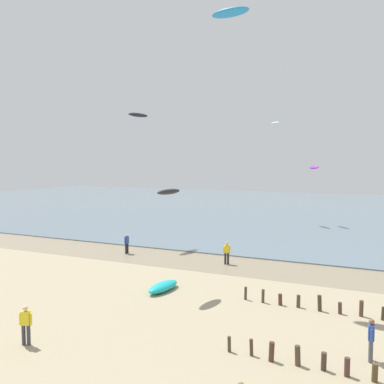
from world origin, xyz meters
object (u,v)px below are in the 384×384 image
(person_trailing_behind, at_px, (127,243))
(kite_aloft_7, at_px, (138,115))
(grounded_kite, at_px, (163,287))
(person_left_flank, at_px, (26,324))
(kite_aloft_3, at_px, (314,167))
(kite_aloft_2, at_px, (275,123))
(kite_aloft_5, at_px, (169,192))
(person_far_down_beach, at_px, (371,339))
(person_mid_beach, at_px, (227,252))
(kite_aloft_6, at_px, (230,13))

(person_trailing_behind, height_order, kite_aloft_7, kite_aloft_7)
(kite_aloft_7, bearing_deg, grounded_kite, -128.20)
(person_left_flank, height_order, kite_aloft_3, kite_aloft_3)
(kite_aloft_2, bearing_deg, kite_aloft_7, -60.60)
(person_trailing_behind, xyz_separation_m, kite_aloft_5, (7.95, -7.51, 5.12))
(person_far_down_beach, relative_size, kite_aloft_2, 0.73)
(person_far_down_beach, xyz_separation_m, kite_aloft_2, (-11.99, 35.06, 11.66))
(person_far_down_beach, distance_m, person_trailing_behind, 22.68)
(kite_aloft_7, bearing_deg, person_mid_beach, -98.57)
(person_trailing_behind, height_order, kite_aloft_5, kite_aloft_5)
(person_left_flank, height_order, kite_aloft_5, kite_aloft_5)
(person_left_flank, relative_size, kite_aloft_2, 0.73)
(kite_aloft_2, bearing_deg, person_far_down_beach, -15.91)
(person_trailing_behind, distance_m, kite_aloft_5, 12.08)
(kite_aloft_2, xyz_separation_m, kite_aloft_7, (-8.88, -18.36, -0.38))
(person_far_down_beach, bearing_deg, kite_aloft_5, 158.16)
(person_mid_beach, xyz_separation_m, kite_aloft_2, (-1.71, 22.94, 11.66))
(grounded_kite, xyz_separation_m, kite_aloft_6, (3.28, 2.54, 16.47))
(kite_aloft_2, relative_size, kite_aloft_6, 0.94)
(person_mid_beach, distance_m, kite_aloft_3, 23.69)
(person_mid_beach, bearing_deg, kite_aloft_7, 156.57)
(kite_aloft_3, distance_m, kite_aloft_6, 29.47)
(person_left_flank, distance_m, kite_aloft_2, 41.26)
(person_far_down_beach, height_order, kite_aloft_6, kite_aloft_6)
(person_mid_beach, relative_size, person_far_down_beach, 1.00)
(kite_aloft_3, bearing_deg, grounded_kite, 138.65)
(kite_aloft_6, xyz_separation_m, kite_aloft_7, (-12.53, 9.77, -4.53))
(person_mid_beach, relative_size, kite_aloft_2, 0.73)
(kite_aloft_2, distance_m, kite_aloft_7, 20.40)
(person_far_down_beach, distance_m, kite_aloft_3, 36.02)
(kite_aloft_5, bearing_deg, kite_aloft_3, 1.97)
(person_mid_beach, relative_size, kite_aloft_3, 0.75)
(person_mid_beach, xyz_separation_m, person_left_flank, (-3.19, -16.61, 0.00))
(kite_aloft_2, height_order, kite_aloft_7, kite_aloft_2)
(person_left_flank, height_order, grounded_kite, person_left_flank)
(grounded_kite, bearing_deg, kite_aloft_7, -135.76)
(person_trailing_behind, relative_size, grounded_kite, 0.64)
(kite_aloft_3, bearing_deg, kite_aloft_6, 144.57)
(person_mid_beach, distance_m, kite_aloft_5, 9.22)
(kite_aloft_5, bearing_deg, person_trailing_behind, 56.45)
(person_far_down_beach, bearing_deg, kite_aloft_7, 141.32)
(person_trailing_behind, xyz_separation_m, grounded_kite, (7.61, -7.63, -0.65))
(grounded_kite, distance_m, kite_aloft_3, 31.45)
(person_far_down_beach, height_order, kite_aloft_2, kite_aloft_2)
(kite_aloft_2, bearing_deg, kite_aloft_6, -27.39)
(person_mid_beach, bearing_deg, kite_aloft_2, 94.25)
(kite_aloft_6, bearing_deg, person_mid_beach, 118.54)
(person_mid_beach, relative_size, person_left_flank, 1.00)
(person_far_down_beach, relative_size, person_trailing_behind, 1.00)
(person_left_flank, xyz_separation_m, kite_aloft_2, (1.49, 39.55, 11.66))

